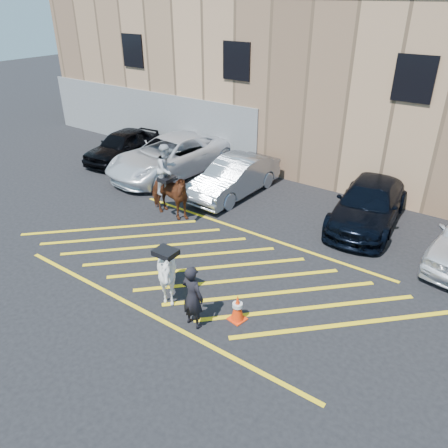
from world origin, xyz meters
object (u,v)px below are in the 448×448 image
Objects in this scene: car_black_suv at (123,145)px; traffic_cone at (237,308)px; handler at (193,297)px; car_silver_sedan at (234,177)px; car_blue_suv at (369,203)px; saddled_white at (167,273)px; car_white_pickup at (171,156)px; mounted_bay at (168,189)px.

traffic_cone is (10.81, -6.37, -0.35)m from car_black_suv.
traffic_cone is at bearing -131.18° from handler.
car_blue_suv is (5.08, 0.71, -0.01)m from car_silver_sedan.
saddled_white reaches higher than car_black_suv.
saddled_white is at bearing -42.75° from car_white_pickup.
car_blue_suv is (8.59, 0.48, -0.10)m from car_white_pickup.
handler is at bearing -41.31° from car_black_suv.
mounted_bay is at bearing -154.47° from car_blue_suv.
handler reaches higher than traffic_cone.
car_silver_sedan is 3.07m from mounted_bay.
car_black_suv is 5.74× the size of traffic_cone.
handler reaches higher than car_white_pickup.
car_black_suv is 11.17m from saddled_white.
car_silver_sedan is 6.94m from saddled_white.
car_black_suv is 6.52m from car_silver_sedan.
traffic_cone is (7.79, -6.37, -0.46)m from car_white_pickup.
car_white_pickup reaches higher than car_blue_suv.
car_silver_sedan is 1.65× the size of mounted_bay.
handler is at bearing -42.50° from mounted_bay.
car_blue_suv is 6.91m from traffic_cone.
mounted_bay reaches higher than handler.
car_silver_sedan reaches higher than car_blue_suv.
car_black_suv is 0.95× the size of car_silver_sedan.
handler is (3.53, -6.91, 0.11)m from car_silver_sedan.
car_white_pickup reaches higher than car_black_suv.
car_black_suv is 1.57× the size of mounted_bay.
mounted_bay is (2.71, -3.17, 0.26)m from car_white_pickup.
mounted_bay is 6.05m from traffic_cone.
saddled_white reaches higher than car_silver_sedan.
traffic_cone is at bearing -53.01° from car_silver_sedan.
car_blue_suv is at bearing 10.02° from car_silver_sedan.
car_black_suv is at bearing 176.05° from car_blue_suv.
car_silver_sedan is 6.04× the size of traffic_cone.
car_black_suv is 2.60× the size of saddled_white.
mounted_bay is (-0.80, -2.95, 0.35)m from car_silver_sedan.
traffic_cone is (5.08, -3.20, -0.71)m from mounted_bay.
car_black_suv is at bearing -173.88° from car_white_pickup.
traffic_cone is (0.76, 0.76, -0.47)m from handler.
handler is 1.21m from saddled_white.
saddled_white is at bearing -43.10° from car_black_suv.
car_silver_sedan is at bearing 124.89° from traffic_cone.
car_white_pickup is at bearing -5.98° from car_black_suv.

